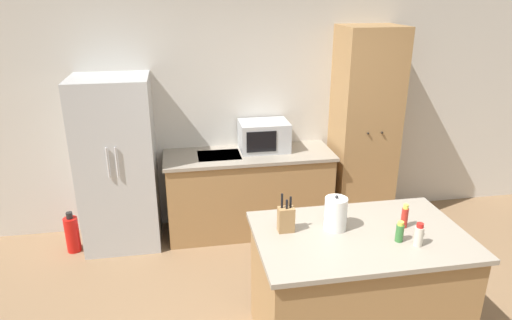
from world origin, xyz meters
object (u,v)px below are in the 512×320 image
Objects in this scene: refrigerator at (118,164)px; microwave at (264,136)px; spice_bottle_amber_oil at (405,217)px; kettle at (336,214)px; knife_block at (286,219)px; spice_bottle_short_red at (417,231)px; spice_bottle_green_herb at (400,232)px; fire_extinguisher at (72,234)px; spice_bottle_tall_dark at (419,235)px; pantry_cabinet at (364,129)px.

microwave is (1.51, 0.11, 0.18)m from refrigerator.
kettle is at bearing 172.80° from spice_bottle_amber_oil.
knife_block reaches higher than spice_bottle_amber_oil.
knife_block is at bearing 165.41° from spice_bottle_short_red.
microwave is 1.80× the size of knife_block.
spice_bottle_amber_oil is 1.21× the size of spice_bottle_green_herb.
fire_extinguisher is at bearing -167.29° from refrigerator.
spice_bottle_green_herb is at bearing -32.69° from kettle.
microwave is at bearing 4.04° from refrigerator.
spice_bottle_tall_dark is (0.82, -0.34, -0.02)m from knife_block.
refrigerator reaches higher than fire_extinguisher.
spice_bottle_tall_dark is (2.14, -2.03, 0.13)m from refrigerator.
microwave reaches higher than spice_bottle_amber_oil.
spice_bottle_short_red is at bearing -102.02° from pantry_cabinet.
kettle is (-0.49, 0.06, 0.04)m from spice_bottle_amber_oil.
knife_block is 0.35m from kettle.
fire_extinguisher is (-0.51, -0.11, -0.68)m from refrigerator.
refrigerator is 2.81m from spice_bottle_amber_oil.
spice_bottle_green_herb is 0.56× the size of kettle.
fire_extinguisher is at bearing 146.21° from spice_bottle_short_red.
kettle reaches higher than spice_bottle_short_red.
spice_bottle_amber_oil is (0.02, 0.25, 0.01)m from spice_bottle_tall_dark.
pantry_cabinet is 2.13m from spice_bottle_tall_dark.
refrigerator is at bearing -178.97° from pantry_cabinet.
knife_block reaches higher than fire_extinguisher.
pantry_cabinet is at bearing 76.24° from spice_bottle_amber_oil.
refrigerator is 1.53m from microwave.
kettle is 0.60× the size of fire_extinguisher.
refrigerator is 0.86m from fire_extinguisher.
spice_bottle_amber_oil reaches higher than spice_bottle_short_red.
pantry_cabinet is 2.00m from kettle.
spice_bottle_short_red is 0.32× the size of kettle.
spice_bottle_short_red is 0.19× the size of fire_extinguisher.
spice_bottle_green_herb is at bearing -43.81° from refrigerator.
fire_extinguisher is at bearing 144.08° from spice_bottle_tall_dark.
knife_block reaches higher than kettle.
fire_extinguisher is (-2.18, 1.61, -0.86)m from kettle.
microwave reaches higher than spice_bottle_green_herb.
spice_bottle_amber_oil is at bearing 102.19° from spice_bottle_short_red.
spice_bottle_tall_dark is at bearing -43.50° from refrigerator.
knife_block reaches higher than microwave.
kettle reaches higher than spice_bottle_tall_dark.
refrigerator is at bearing -175.96° from microwave.
knife_block is 0.85m from spice_bottle_amber_oil.
pantry_cabinet reaches higher than spice_bottle_short_red.
spice_bottle_short_red is at bearing -33.79° from fire_extinguisher.
refrigerator is 6.11× the size of knife_block.
fire_extinguisher is (-2.70, 1.81, -0.78)m from spice_bottle_short_red.
pantry_cabinet is 3.25m from fire_extinguisher.
kettle is at bearing 147.31° from spice_bottle_green_herb.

